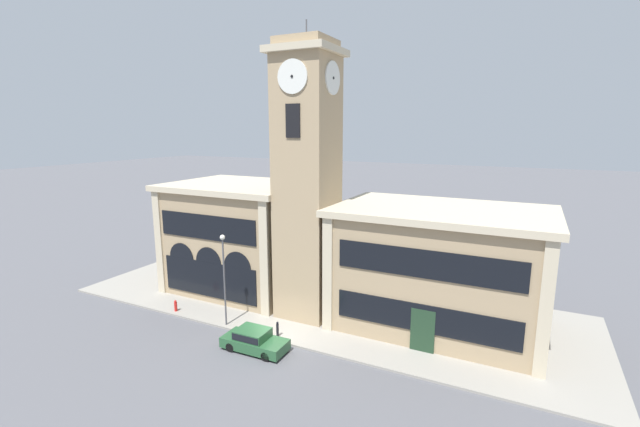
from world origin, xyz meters
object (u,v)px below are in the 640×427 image
at_px(bollard, 278,329).
at_px(parked_car_near, 254,340).
at_px(street_lamp, 224,268).
at_px(fire_hydrant, 176,306).

bearing_deg(bollard, parked_car_near, -104.77).
height_order(parked_car_near, bollard, parked_car_near).
xyz_separation_m(street_lamp, fire_hydrant, (-4.94, 0.14, -3.83)).
relative_size(parked_car_near, bollard, 4.01).
xyz_separation_m(parked_car_near, street_lamp, (-3.69, 1.84, 3.68)).
bearing_deg(parked_car_near, street_lamp, 152.28).
distance_m(street_lamp, bollard, 5.63).
height_order(parked_car_near, fire_hydrant, parked_car_near).
xyz_separation_m(parked_car_near, fire_hydrant, (-8.63, 1.98, -0.15)).
relative_size(bollard, fire_hydrant, 1.22).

